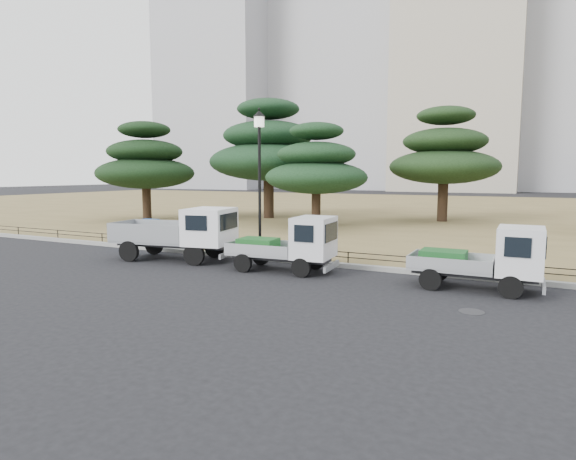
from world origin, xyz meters
The scene contains 16 objects.
ground centered at (0.00, 0.00, 0.00)m, with size 220.00×220.00×0.00m, color black.
lawn centered at (0.00, 30.60, 0.07)m, with size 120.00×56.00×0.15m, color olive.
curb centered at (0.00, 2.60, 0.08)m, with size 120.00×0.25×0.16m, color gray.
truck_large centered at (-4.19, 1.24, 1.12)m, with size 4.85×2.54×2.01m.
truck_kei_front centered at (0.47, 1.14, 0.94)m, with size 3.65×1.76×1.88m.
truck_kei_rear centered at (6.59, 1.25, 0.92)m, with size 3.53×1.55×1.84m.
street_lamp centered at (-1.66, 2.90, 3.87)m, with size 0.49×0.49×5.51m.
pipe_fence centered at (0.00, 2.75, 0.44)m, with size 38.00×0.04×0.40m.
tarp_pile centered at (-7.82, 3.25, 0.60)m, with size 1.71×1.28×1.12m.
manhole centered at (6.50, -1.20, 0.01)m, with size 0.60×0.60×0.01m, color #2D2D30.
pine_west_far centered at (-15.70, 11.93, 3.98)m, with size 6.56×6.56×6.63m.
pine_west_near centered at (-8.90, 16.84, 4.94)m, with size 8.31×8.31×8.31m.
pine_center_left centered at (-3.58, 12.94, 3.67)m, with size 6.00×6.00×6.10m.
pine_center_right centered at (2.59, 19.79, 4.48)m, with size 7.04×7.04×7.47m.
tower_far_west centered at (-55.00, 80.00, 32.50)m, with size 24.00×20.00×65.00m, color #A0A0A5.
tower_center_left centered at (-5.00, 85.00, 27.50)m, with size 22.00×20.00×55.00m, color #AAA08C.
Camera 1 is at (7.54, -13.19, 3.29)m, focal length 30.00 mm.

